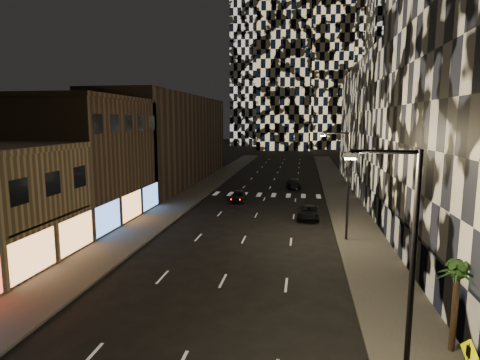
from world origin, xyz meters
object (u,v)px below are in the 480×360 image
(car_dark_oncoming, at_px, (294,183))
(palm_tree, at_px, (457,277))
(car_dark_rightlane, at_px, (309,213))
(car_dark_midlane, at_px, (238,196))
(streetlight_far, at_px, (346,178))
(streetlight_near, at_px, (405,261))

(car_dark_oncoming, xyz_separation_m, palm_tree, (7.94, -42.71, 2.79))
(car_dark_rightlane, bearing_deg, car_dark_oncoming, 97.93)
(palm_tree, bearing_deg, car_dark_midlane, 114.85)
(car_dark_midlane, distance_m, car_dark_oncoming, 13.12)
(streetlight_far, bearing_deg, palm_tree, -79.26)
(streetlight_far, distance_m, palm_tree, 16.65)
(streetlight_near, bearing_deg, car_dark_rightlane, 95.90)
(streetlight_near, distance_m, streetlight_far, 20.00)
(streetlight_near, xyz_separation_m, streetlight_far, (0.00, 20.00, 0.00))
(streetlight_far, height_order, car_dark_midlane, streetlight_far)
(streetlight_far, bearing_deg, streetlight_near, -90.00)
(car_dark_oncoming, distance_m, palm_tree, 43.53)
(streetlight_near, xyz_separation_m, car_dark_midlane, (-11.44, 35.10, -4.65))
(streetlight_near, height_order, car_dark_rightlane, streetlight_near)
(car_dark_midlane, bearing_deg, streetlight_near, -74.84)
(palm_tree, bearing_deg, car_dark_oncoming, 100.53)
(streetlight_near, relative_size, streetlight_far, 1.00)
(streetlight_far, distance_m, car_dark_oncoming, 27.30)
(car_dark_midlane, height_order, palm_tree, palm_tree)
(car_dark_oncoming, relative_size, palm_tree, 1.20)
(car_dark_oncoming, height_order, car_dark_rightlane, car_dark_oncoming)
(streetlight_far, height_order, car_dark_rightlane, streetlight_far)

